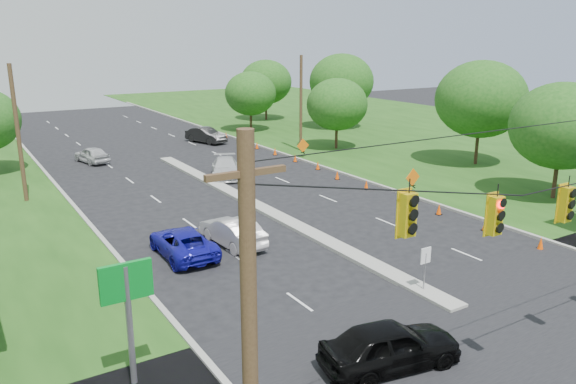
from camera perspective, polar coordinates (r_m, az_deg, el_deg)
ground at (r=21.83m, az=25.11°, el=-15.06°), size 160.00×160.00×0.00m
grass_right at (r=56.15m, az=25.33°, el=3.10°), size 40.00×160.00×0.06m
cross_street at (r=21.83m, az=25.11°, el=-15.06°), size 160.00×14.00×0.02m
curb_left at (r=41.56m, az=-21.74°, el=-0.40°), size 0.25×110.00×0.16m
curb_right at (r=48.91m, az=2.11°, el=2.96°), size 0.25×110.00×0.16m
median at (r=36.39m, az=-3.27°, el=-1.45°), size 1.00×34.00×0.18m
median_sign at (r=24.49m, az=13.78°, el=-6.80°), size 0.55×0.06×2.05m
utility_pole_far_left at (r=40.34m, az=-25.73°, el=5.28°), size 0.28×0.28×9.00m
utility_pole_far_right at (r=53.60m, az=1.32°, el=8.94°), size 0.28×0.28×9.00m
cone_1 at (r=31.65m, az=24.29°, el=-4.79°), size 0.32×0.32×0.70m
cone_2 at (r=33.57m, az=19.40°, el=-3.16°), size 0.32×0.32×0.70m
cone_3 at (r=35.74m, az=15.09°, el=-1.70°), size 0.32×0.32×0.70m
cone_4 at (r=38.10m, az=11.30°, el=-0.40°), size 0.32×0.32×0.70m
cone_5 at (r=40.63m, az=7.96°, el=0.74°), size 0.32×0.32×0.70m
cone_6 at (r=43.29m, az=5.03°, el=1.74°), size 0.32×0.32×0.70m
cone_7 at (r=46.40m, az=3.05°, el=2.71°), size 0.32×0.32×0.70m
cone_8 at (r=49.25m, az=0.73°, el=3.47°), size 0.32×0.32×0.70m
cone_9 at (r=52.18m, az=-1.33°, el=4.15°), size 0.32×0.32×0.70m
cone_10 at (r=55.18m, az=-3.17°, el=4.75°), size 0.32×0.32×0.70m
cone_11 at (r=58.23m, az=-4.83°, el=5.28°), size 0.32×0.32×0.70m
cone_12 at (r=61.33m, az=-6.32°, el=5.76°), size 0.32×0.32×0.70m
cone_13 at (r=64.47m, az=-7.67°, el=6.18°), size 0.32×0.32×0.70m
work_sign_1 at (r=40.00m, az=12.56°, el=1.38°), size 1.27×0.58×1.37m
work_sign_2 at (r=50.71m, az=1.53°, el=4.67°), size 1.27×0.58×1.37m
tree_7 at (r=41.11m, az=26.08°, el=6.05°), size 6.72×6.72×7.84m
tree_8 at (r=50.09m, az=19.02°, el=8.90°), size 7.56×7.56×8.82m
tree_9 at (r=54.79m, az=5.01°, el=8.86°), size 5.88×5.88×6.86m
tree_10 at (r=67.42m, az=5.46°, el=11.12°), size 7.56×7.56×8.82m
tree_11 at (r=74.47m, az=-2.26°, el=11.10°), size 6.72×6.72×7.84m
tree_12 at (r=65.54m, az=-3.84°, el=9.95°), size 5.88×5.88×6.86m
black_sedan at (r=19.34m, az=10.36°, el=-15.06°), size 5.03×2.71×1.63m
white_sedan at (r=29.57m, az=-5.69°, el=-4.00°), size 1.96×4.68×1.50m
blue_pickup at (r=28.52m, az=-10.64°, el=-5.06°), size 2.39×5.03×1.39m
silver_car_far at (r=44.07m, az=-6.38°, el=2.46°), size 3.95×5.44×1.46m
silver_car_oncoming at (r=51.80m, az=-19.31°, el=3.60°), size 2.57×4.43×1.42m
dark_car_receding at (r=58.95m, az=-8.35°, el=5.73°), size 3.11×5.06×1.57m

